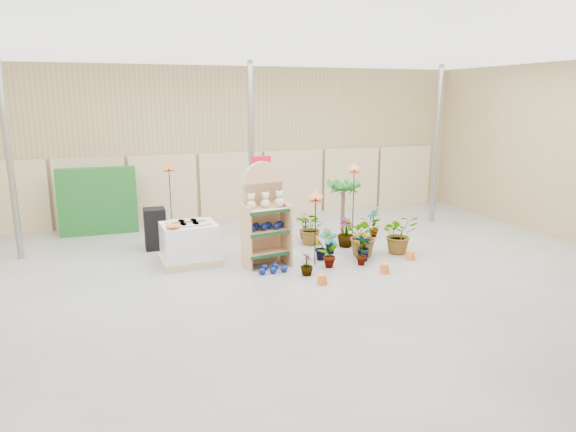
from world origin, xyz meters
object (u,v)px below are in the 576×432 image
object	(u,v)px
display_shelf	(264,218)
bird_table_front	(316,196)
pallet_stack	(189,243)
potted_plant_2	(365,235)

from	to	relation	value
display_shelf	bird_table_front	xyz separation A→B (m)	(1.02, -0.44, 0.51)
pallet_stack	bird_table_front	world-z (taller)	bird_table_front
display_shelf	potted_plant_2	world-z (taller)	display_shelf
display_shelf	bird_table_front	bearing A→B (deg)	-32.35
pallet_stack	potted_plant_2	distance (m)	4.00
pallet_stack	bird_table_front	size ratio (longest dim) A/B	0.80
pallet_stack	display_shelf	bearing A→B (deg)	-23.61
pallet_stack	bird_table_front	bearing A→B (deg)	-24.73
display_shelf	pallet_stack	world-z (taller)	display_shelf
bird_table_front	pallet_stack	bearing A→B (deg)	158.51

